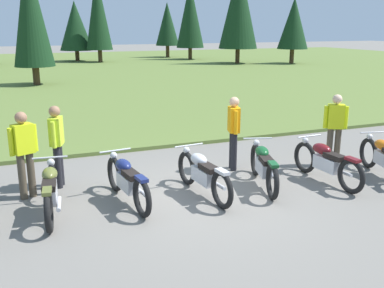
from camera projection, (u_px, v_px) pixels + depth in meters
ground_plane at (204, 197)px, 8.49m from camera, size 140.00×140.00×0.00m
grass_moorland at (62, 71)px, 31.38m from camera, size 80.00×44.00×0.10m
forest_treeline at (73, 15)px, 34.06m from camera, size 33.52×20.04×8.15m
motorcycle_olive at (51, 190)px, 7.59m from camera, size 0.62×2.10×0.88m
motorcycle_navy at (127, 180)px, 8.09m from camera, size 0.63×2.10×0.88m
motorcycle_silver at (203, 174)px, 8.45m from camera, size 0.62×2.10×0.88m
motorcycle_british_green at (264, 166)px, 8.94m from camera, size 0.83×2.04×0.88m
motorcycle_maroon at (326, 162)px, 9.18m from camera, size 0.62×2.10×0.88m
rider_checking_bike at (24, 150)px, 8.20m from camera, size 0.51×0.35×1.67m
rider_near_row_end at (335, 125)px, 10.21m from camera, size 0.50×0.36×1.67m
rider_in_hivis_vest at (57, 141)px, 8.79m from camera, size 0.32×0.53×1.67m
rider_with_back_turned at (234, 129)px, 9.87m from camera, size 0.31×0.53×1.67m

